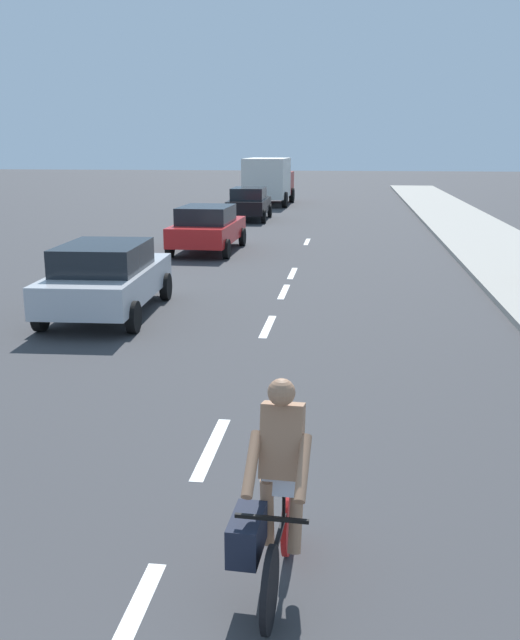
{
  "coord_description": "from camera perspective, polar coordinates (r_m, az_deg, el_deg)",
  "views": [
    {
      "loc": [
        1.58,
        -0.61,
        3.59
      ],
      "look_at": [
        0.33,
        9.18,
        1.1
      ],
      "focal_mm": 39.23,
      "sensor_mm": 36.0,
      "label": 1
    }
  ],
  "objects": [
    {
      "name": "ground_plane",
      "position": [
        20.98,
        2.87,
        4.27
      ],
      "size": [
        160.0,
        160.0,
        0.0
      ],
      "primitive_type": "plane",
      "color": "#38383A"
    },
    {
      "name": "sidewalk_strip",
      "position": [
        23.46,
        20.06,
        4.65
      ],
      "size": [
        3.6,
        80.0,
        0.14
      ],
      "primitive_type": "cube",
      "color": "#9E998E",
      "rests_on": "ground"
    },
    {
      "name": "lane_stripe_1",
      "position": [
        5.87,
        -10.9,
        -23.78
      ],
      "size": [
        0.16,
        1.8,
        0.01
      ],
      "primitive_type": "cube",
      "color": "white",
      "rests_on": "ground"
    },
    {
      "name": "lane_stripe_2",
      "position": [
        8.66,
        -3.97,
        -10.34
      ],
      "size": [
        0.16,
        1.8,
        0.01
      ],
      "primitive_type": "cube",
      "color": "white",
      "rests_on": "ground"
    },
    {
      "name": "lane_stripe_3",
      "position": [
        14.17,
        0.64,
        -0.52
      ],
      "size": [
        0.16,
        1.8,
        0.01
      ],
      "primitive_type": "cube",
      "color": "white",
      "rests_on": "ground"
    },
    {
      "name": "lane_stripe_4",
      "position": [
        17.53,
        1.97,
        2.33
      ],
      "size": [
        0.16,
        1.8,
        0.01
      ],
      "primitive_type": "cube",
      "color": "white",
      "rests_on": "ground"
    },
    {
      "name": "lane_stripe_5",
      "position": [
        20.07,
        2.67,
        3.83
      ],
      "size": [
        0.16,
        1.8,
        0.01
      ],
      "primitive_type": "cube",
      "color": "white",
      "rests_on": "ground"
    },
    {
      "name": "lane_stripe_6",
      "position": [
        26.71,
        3.86,
        6.39
      ],
      "size": [
        0.16,
        1.8,
        0.01
      ],
      "primitive_type": "cube",
      "color": "white",
      "rests_on": "ground"
    },
    {
      "name": "cyclist",
      "position": [
        5.8,
        1.13,
        -14.26
      ],
      "size": [
        0.62,
        1.71,
        1.82
      ],
      "rotation": [
        0.0,
        0.0,
        3.09
      ],
      "color": "black",
      "rests_on": "ground"
    },
    {
      "name": "parked_car_silver",
      "position": [
        15.33,
        -12.4,
        3.49
      ],
      "size": [
        2.22,
        4.53,
        1.57
      ],
      "rotation": [
        0.0,
        0.0,
        0.05
      ],
      "color": "#B7BABF",
      "rests_on": "ground"
    },
    {
      "name": "parked_car_red",
      "position": [
        24.15,
        -4.31,
        7.56
      ],
      "size": [
        2.12,
        4.51,
        1.57
      ],
      "rotation": [
        0.0,
        0.0,
        -0.02
      ],
      "color": "red",
      "rests_on": "ground"
    },
    {
      "name": "parked_car_black",
      "position": [
        34.4,
        -0.9,
        9.54
      ],
      "size": [
        1.97,
        4.17,
        1.57
      ],
      "rotation": [
        0.0,
        0.0,
        0.02
      ],
      "color": "black",
      "rests_on": "ground"
    },
    {
      "name": "delivery_truck",
      "position": [
        43.21,
        0.72,
        11.36
      ],
      "size": [
        2.78,
        6.29,
        2.8
      ],
      "rotation": [
        0.0,
        0.0,
        -0.02
      ],
      "color": "maroon",
      "rests_on": "ground"
    }
  ]
}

